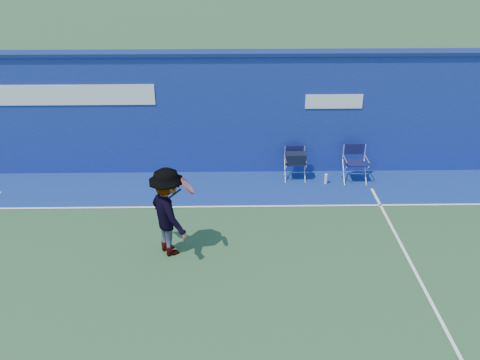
{
  "coord_description": "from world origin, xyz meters",
  "views": [
    {
      "loc": [
        1.1,
        -6.83,
        5.86
      ],
      "look_at": [
        1.26,
        2.6,
        1.0
      ],
      "focal_mm": 38.0,
      "sensor_mm": 36.0,
      "label": 1
    }
  ],
  "objects_px": {
    "directors_chair_left": "(295,166)",
    "tennis_player": "(169,212)",
    "water_bottle": "(326,179)",
    "directors_chair_right": "(354,170)"
  },
  "relations": [
    {
      "from": "directors_chair_left",
      "to": "tennis_player",
      "type": "bearing_deg",
      "value": -131.96
    },
    {
      "from": "directors_chair_left",
      "to": "water_bottle",
      "type": "bearing_deg",
      "value": -20.47
    },
    {
      "from": "directors_chair_right",
      "to": "directors_chair_left",
      "type": "bearing_deg",
      "value": 175.32
    },
    {
      "from": "tennis_player",
      "to": "directors_chair_left",
      "type": "bearing_deg",
      "value": 48.04
    },
    {
      "from": "water_bottle",
      "to": "tennis_player",
      "type": "xyz_separation_m",
      "value": [
        -3.54,
        -2.83,
        0.77
      ]
    },
    {
      "from": "tennis_player",
      "to": "water_bottle",
      "type": "bearing_deg",
      "value": 38.64
    },
    {
      "from": "tennis_player",
      "to": "directors_chair_right",
      "type": "bearing_deg",
      "value": 34.98
    },
    {
      "from": "directors_chair_right",
      "to": "tennis_player",
      "type": "bearing_deg",
      "value": -145.02
    },
    {
      "from": "water_bottle",
      "to": "tennis_player",
      "type": "distance_m",
      "value": 4.59
    },
    {
      "from": "directors_chair_right",
      "to": "water_bottle",
      "type": "bearing_deg",
      "value": -167.82
    }
  ]
}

